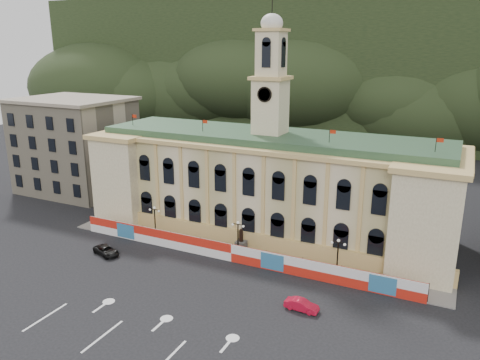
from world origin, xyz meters
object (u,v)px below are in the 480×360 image
at_px(lamp_center, 238,235).
at_px(black_suv, 106,251).
at_px(statue, 241,245).
at_px(red_sedan, 302,305).

height_order(lamp_center, black_suv, lamp_center).
bearing_deg(statue, lamp_center, -90.00).
xyz_separation_m(lamp_center, black_suv, (-16.78, -7.84, -2.45)).
bearing_deg(lamp_center, black_suv, -154.96).
bearing_deg(lamp_center, red_sedan, -37.19).
distance_m(lamp_center, black_suv, 18.69).
bearing_deg(lamp_center, statue, 90.00).
bearing_deg(red_sedan, lamp_center, 55.31).
relative_size(red_sedan, black_suv, 0.80).
distance_m(statue, red_sedan, 16.41).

